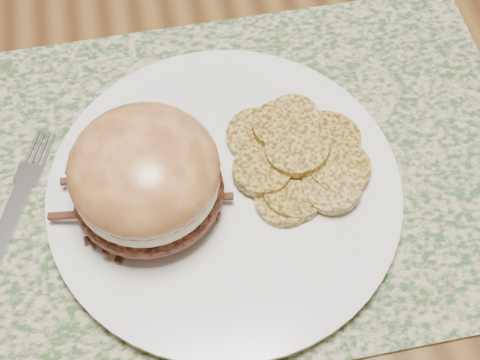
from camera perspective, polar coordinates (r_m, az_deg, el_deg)
name	(u,v)px	position (r m, az deg, el deg)	size (l,w,h in m)	color
ground	(380,284)	(1.34, 11.89, -8.66)	(3.50, 3.50, 0.00)	#54341C
placemat	(255,170)	(0.55, 1.26, 0.83)	(0.45, 0.33, 0.00)	#325129
dinner_plate	(225,192)	(0.52, -1.33, -1.01)	(0.26, 0.26, 0.02)	white
pork_sandwich	(146,179)	(0.48, -8.02, 0.10)	(0.12, 0.12, 0.08)	black
roasted_potatoes	(297,157)	(0.52, 4.92, 2.01)	(0.13, 0.13, 0.03)	#AF8D33
fork	(9,221)	(0.55, -19.08, -3.36)	(0.08, 0.16, 0.00)	#B0B1B7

